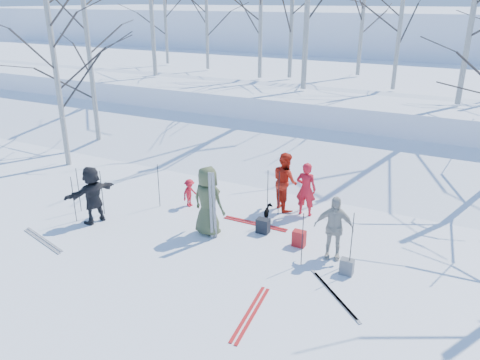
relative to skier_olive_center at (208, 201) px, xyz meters
The scene contains 39 objects.
ground 1.21m from the skier_olive_center, 51.32° to the right, with size 120.00×120.00×0.00m, color white.
snow_ramp 6.47m from the skier_olive_center, 85.77° to the left, with size 70.00×9.50×1.40m, color white.
snow_plateau 16.41m from the skier_olive_center, 88.34° to the left, with size 70.00×18.00×2.20m, color white.
far_hill 37.43m from the skier_olive_center, 89.27° to the left, with size 90.00×30.00×6.00m, color white.
skier_olive_center is the anchor object (origin of this frame).
skier_red_north 2.96m from the skier_olive_center, 50.40° to the left, with size 0.58×0.38×1.59m, color red.
skier_redor_behind 2.69m from the skier_olive_center, 63.73° to the left, with size 0.85×0.66×1.74m, color red.
skier_red_seated 1.95m from the skier_olive_center, 138.31° to the left, with size 0.56×0.32×0.86m, color red.
skier_cream_east 3.31m from the skier_olive_center, ahead, with size 0.94×0.39×1.60m, color beige.
skier_grey_west 3.31m from the skier_olive_center, 164.91° to the right, with size 1.52×0.49×1.64m, color black.
dog 1.95m from the skier_olive_center, 52.66° to the left, with size 0.24×0.53×0.45m, color black.
upright_ski_left 0.37m from the skier_olive_center, 47.57° to the right, with size 0.07×0.02×1.90m, color silver.
upright_ski_right 0.39m from the skier_olive_center, 34.62° to the right, with size 0.07×0.02×1.90m, color silver.
ski_pair_a 4.11m from the skier_olive_center, 17.47° to the right, with size 1.51×1.46×0.02m, color silver, non-canonical shape.
ski_pair_b 3.73m from the skier_olive_center, 45.84° to the right, with size 0.40×1.91×0.02m, color #B3191A, non-canonical shape.
ski_pair_c 1.66m from the skier_olive_center, 50.61° to the left, with size 1.90×0.21×0.02m, color #B3191A, non-canonical shape.
ski_pair_d 4.41m from the skier_olive_center, 147.09° to the right, with size 1.89×0.70×0.02m, color silver, non-canonical shape.
ski_pole_a 3.36m from the skier_olive_center, behind, with size 0.02×0.02×1.34m, color black.
ski_pole_b 4.12m from the skier_olive_center, behind, with size 0.02×0.02×1.34m, color black.
ski_pole_c 2.37m from the skier_olive_center, 159.65° to the left, with size 0.02×0.02×1.34m, color black.
ski_pole_d 2.28m from the skier_olive_center, 57.84° to the left, with size 0.02×0.02×1.34m, color black.
ski_pole_e 3.86m from the skier_olive_center, 163.54° to the right, with size 0.02×0.02×1.34m, color black.
ski_pole_f 3.89m from the skier_olive_center, ahead, with size 0.02×0.02×1.34m, color black.
ski_pole_g 3.78m from the skier_olive_center, ahead, with size 0.02×0.02×1.34m, color black.
ski_pole_h 2.07m from the skier_olive_center, 64.70° to the left, with size 0.02×0.02×1.34m, color black.
ski_pole_i 2.80m from the skier_olive_center, ahead, with size 0.02×0.02×1.34m, color black.
backpack_red 2.54m from the skier_olive_center, 10.67° to the left, with size 0.32×0.22×0.42m, color #AC1A1C.
backpack_grey 3.90m from the skier_olive_center, ahead, with size 0.30×0.20×0.38m, color slate.
backpack_dark 1.63m from the skier_olive_center, 28.58° to the left, with size 0.34×0.24×0.40m, color black.
birch_plateau_b 11.85m from the skier_olive_center, 61.69° to the left, with size 5.42×5.42×6.88m, color silver, non-canonical shape.
birch_plateau_c 18.51m from the skier_olive_center, 128.57° to the left, with size 3.93×3.93×4.76m, color silver, non-canonical shape.
birch_plateau_d 16.00m from the skier_olive_center, 120.86° to the left, with size 4.08×4.08×4.97m, color silver, non-canonical shape.
birch_plateau_e 13.14m from the skier_olive_center, 108.94° to the left, with size 4.56×4.56×5.66m, color silver, non-canonical shape.
birch_plateau_g 12.41m from the skier_olive_center, 78.13° to the left, with size 4.10×4.10×4.99m, color silver, non-canonical shape.
birch_plateau_h 14.45m from the skier_olive_center, 132.22° to the left, with size 5.63×5.63×7.19m, color silver, non-canonical shape.
birch_plateau_i 15.50m from the skier_olive_center, 89.79° to the left, with size 4.64×4.64×5.77m, color silver, non-canonical shape.
birch_plateau_j 13.54m from the skier_olive_center, 102.41° to the left, with size 4.74×4.74×5.92m, color silver, non-canonical shape.
birch_edge_a 8.19m from the skier_olive_center, 162.78° to the left, with size 4.79×4.79×5.99m, color silver, non-canonical shape.
birch_edge_d 9.57m from the skier_olive_center, 150.50° to the left, with size 4.71×4.71×5.87m, color silver, non-canonical shape.
Camera 1 is at (5.39, -8.95, 5.87)m, focal length 35.00 mm.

